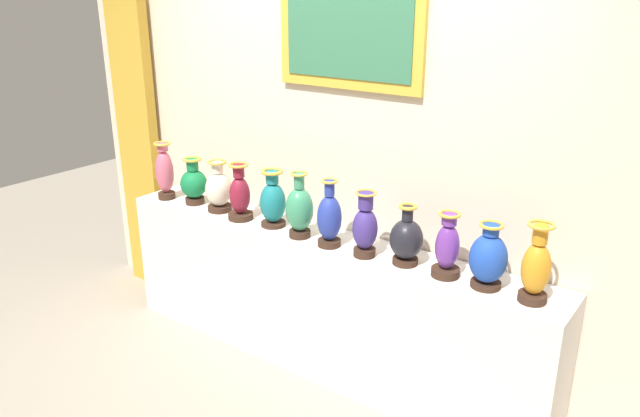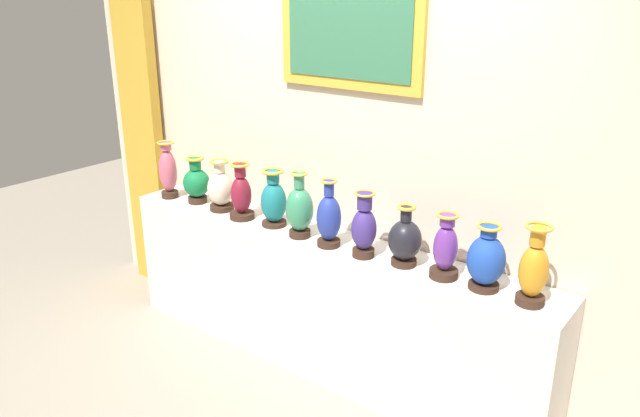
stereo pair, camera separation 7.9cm
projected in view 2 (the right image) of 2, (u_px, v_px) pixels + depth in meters
ground_plane at (320, 362)px, 3.93m from camera, size 10.41×10.41×0.00m
display_shelf at (320, 302)px, 3.79m from camera, size 2.93×0.38×0.87m
back_wall at (346, 126)px, 3.61m from camera, size 4.41×0.14×2.97m
curtain_gold at (144, 147)px, 4.68m from camera, size 0.38×0.08×2.23m
vase_rose at (168, 171)px, 4.26m from camera, size 0.12×0.12×0.40m
vase_emerald at (196, 182)px, 4.17m from camera, size 0.18×0.18×0.32m
vase_ivory at (221, 189)px, 4.03m from camera, size 0.17×0.17×0.34m
vase_burgundy at (241, 195)px, 3.88m from camera, size 0.16×0.16×0.37m
vase_teal at (274, 201)px, 3.77m from camera, size 0.16×0.16×0.36m
vase_jade at (300, 210)px, 3.59m from camera, size 0.16×0.16×0.40m
vase_cobalt at (329, 219)px, 3.47m from camera, size 0.14×0.14×0.40m
vase_indigo at (364, 228)px, 3.33m from camera, size 0.14×0.14×0.37m
vase_onyx at (405, 240)px, 3.24m from camera, size 0.18×0.18×0.34m
vase_violet at (445, 249)px, 3.09m from camera, size 0.15×0.15×0.35m
vase_sapphire at (486, 260)px, 2.97m from camera, size 0.19×0.19×0.34m
vase_amber at (534, 270)px, 2.82m from camera, size 0.13×0.13×0.40m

